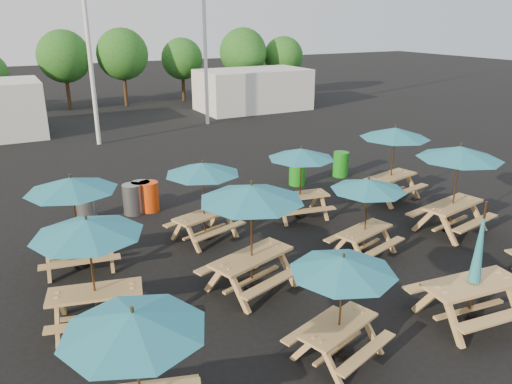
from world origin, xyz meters
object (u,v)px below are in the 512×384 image
picnic_unit_8 (301,157)px  waste_bin_5 (341,164)px  picnic_unit_0 (134,330)px  waste_bin_4 (297,172)px  picnic_unit_11 (395,137)px  picnic_unit_7 (368,189)px  waste_bin_2 (133,199)px  waste_bin_3 (149,197)px  picnic_unit_6 (475,274)px  picnic_unit_1 (88,233)px  waste_bin_1 (142,196)px  picnic_unit_5 (203,173)px  picnic_unit_4 (251,199)px  picnic_unit_3 (343,270)px  picnic_unit_2 (72,189)px  picnic_unit_10 (459,157)px  waste_bin_0 (86,205)px

picnic_unit_8 → waste_bin_5: (3.64, 2.79, -1.42)m
picnic_unit_0 → waste_bin_4: picnic_unit_0 is taller
picnic_unit_11 → waste_bin_5: 3.29m
picnic_unit_7 → waste_bin_2: bearing=113.6°
waste_bin_3 → picnic_unit_6: bearing=-66.1°
picnic_unit_1 → picnic_unit_11: (10.20, 2.90, 0.14)m
waste_bin_1 → picnic_unit_5: bearing=-72.0°
picnic_unit_0 → picnic_unit_11: bearing=48.4°
picnic_unit_4 → picnic_unit_8: bearing=25.9°
picnic_unit_3 → picnic_unit_5: size_ratio=0.92×
picnic_unit_7 → picnic_unit_3: bearing=-150.9°
waste_bin_4 → picnic_unit_0: bearing=-132.7°
picnic_unit_1 → waste_bin_2: (2.19, 5.61, -1.52)m
waste_bin_1 → picnic_unit_2: bearing=-128.1°
picnic_unit_6 → picnic_unit_8: picnic_unit_6 is taller
picnic_unit_11 → waste_bin_3: bearing=147.9°
picnic_unit_3 → waste_bin_3: picnic_unit_3 is taller
picnic_unit_10 → waste_bin_0: bearing=136.6°
picnic_unit_3 → waste_bin_0: 9.33m
picnic_unit_2 → picnic_unit_10: (9.76, -2.68, 0.17)m
picnic_unit_8 → picnic_unit_10: picnic_unit_10 is taller
picnic_unit_8 → waste_bin_0: bearing=162.9°
picnic_unit_8 → waste_bin_1: size_ratio=2.40×
picnic_unit_4 → waste_bin_3: picnic_unit_4 is taller
picnic_unit_6 → waste_bin_4: picnic_unit_6 is taller
picnic_unit_0 → picnic_unit_5: (3.45, 6.11, 0.01)m
picnic_unit_0 → picnic_unit_3: bearing=21.0°
picnic_unit_11 → waste_bin_5: (0.08, 2.83, -1.66)m
picnic_unit_7 → waste_bin_4: bearing=59.4°
picnic_unit_3 → picnic_unit_7: (3.10, 3.07, 0.03)m
picnic_unit_5 → picnic_unit_10: 7.02m
waste_bin_0 → picnic_unit_10: bearing=-32.3°
waste_bin_1 → waste_bin_2: 0.34m
picnic_unit_10 → waste_bin_2: (-7.69, 5.59, -1.72)m
waste_bin_1 → waste_bin_5: (7.77, -0.00, 0.00)m
picnic_unit_5 → waste_bin_4: (4.79, 2.82, -1.44)m
waste_bin_1 → waste_bin_3: bearing=-33.5°
picnic_unit_1 → picnic_unit_0: bearing=-76.8°
picnic_unit_10 → picnic_unit_7: bearing=169.0°
picnic_unit_5 → waste_bin_3: 3.21m
picnic_unit_7 → picnic_unit_8: bearing=76.3°
picnic_unit_7 → waste_bin_2: picnic_unit_7 is taller
picnic_unit_10 → picnic_unit_11: picnic_unit_10 is taller
picnic_unit_10 → picnic_unit_4: bearing=170.8°
picnic_unit_0 → waste_bin_2: (2.19, 8.90, -1.43)m
picnic_unit_8 → waste_bin_3: (-3.92, 2.65, -1.42)m
picnic_unit_3 → picnic_unit_7: size_ratio=1.01×
picnic_unit_6 → picnic_unit_5: bearing=123.4°
picnic_unit_7 → picnic_unit_11: bearing=24.2°
picnic_unit_6 → picnic_unit_8: 6.34m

